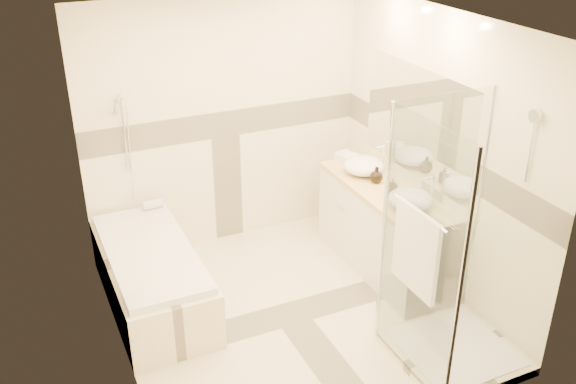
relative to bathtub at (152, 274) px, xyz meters
name	(u,v)px	position (x,y,z in m)	size (l,w,h in m)	color
room	(295,181)	(1.08, -0.64, 0.95)	(2.82, 3.02, 2.52)	#F8EDC5
bathtub	(152,274)	(0.00, 0.00, 0.00)	(0.75, 1.70, 0.56)	#FDF2CA
vanity	(384,229)	(2.15, -0.35, 0.12)	(0.58, 1.62, 0.85)	white
shower_enclosure	(442,302)	(1.86, -1.62, 0.20)	(0.96, 0.93, 2.04)	#FDF2CA
vessel_sink_near	(364,166)	(2.13, 0.04, 0.62)	(0.39, 0.39, 0.16)	white
vessel_sink_far	(410,199)	(2.13, -0.74, 0.62)	(0.39, 0.39, 0.15)	white
faucet_near	(383,155)	(2.35, 0.04, 0.69)	(0.11, 0.03, 0.26)	silver
faucet_far	(432,187)	(2.35, -0.74, 0.69)	(0.11, 0.03, 0.26)	silver
amenity_bottle_a	(392,186)	(2.13, -0.46, 0.62)	(0.07, 0.07, 0.15)	black
amenity_bottle_b	(376,175)	(2.13, -0.19, 0.62)	(0.12, 0.12, 0.16)	black
folded_towels	(349,159)	(2.13, 0.32, 0.59)	(0.16, 0.27, 0.09)	white
rolled_towel	(153,204)	(0.22, 0.72, 0.30)	(0.09, 0.09, 0.19)	white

